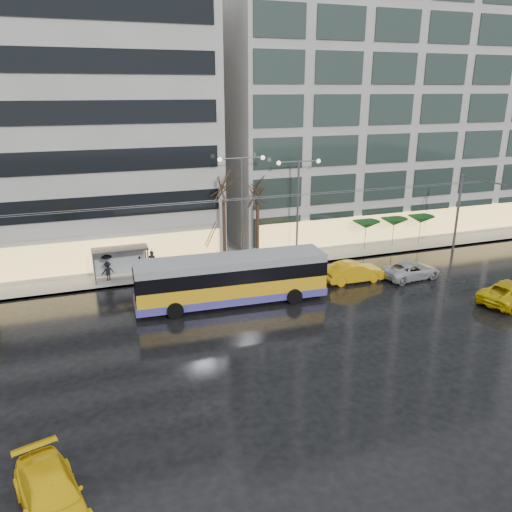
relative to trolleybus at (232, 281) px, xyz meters
name	(u,v)px	position (x,y,z in m)	size (l,w,h in m)	color
ground	(264,321)	(1.13, -3.51, -1.66)	(140.00, 140.00, 0.00)	black
sidewalk	(232,253)	(3.13, 10.49, -1.58)	(80.00, 10.00, 0.15)	gray
kerb	(249,271)	(3.13, 5.54, -1.58)	(80.00, 0.10, 0.15)	slate
building_left	(1,129)	(-14.87, 15.49, 9.49)	(34.00, 14.00, 22.00)	#9D9B96
building_right	(374,105)	(20.13, 15.49, 10.99)	(32.00, 14.00, 25.00)	#9D9B96
trolleybus	(232,281)	(0.00, 0.00, 0.00)	(13.33, 5.45, 6.12)	gold
catenary	(241,226)	(2.13, 4.43, 2.60)	(42.24, 5.12, 7.00)	#595B60
bus_shelter	(115,256)	(-7.25, 7.18, 0.30)	(4.20, 1.60, 2.51)	#595B60
street_lamp_near	(242,196)	(3.13, 7.29, 4.33)	(3.96, 0.36, 9.03)	#595B60
street_lamp_far	(298,195)	(8.13, 7.29, 4.06)	(3.96, 0.36, 8.53)	#595B60
tree_a	(223,183)	(1.63, 7.49, 5.43)	(3.20, 3.20, 8.40)	black
tree_b	(258,189)	(4.63, 7.69, 4.74)	(3.20, 3.20, 7.70)	black
parasol_a	(366,225)	(15.13, 7.49, 0.79)	(2.50, 2.50, 2.65)	#595B60
parasol_b	(394,222)	(18.13, 7.49, 0.79)	(2.50, 2.50, 2.65)	#595B60
parasol_c	(421,219)	(21.13, 7.49, 0.79)	(2.50, 2.50, 2.65)	#595B60
taxi_b	(354,272)	(10.12, 0.80, -0.87)	(1.66, 4.77, 1.57)	#F0A90C
taxi_c	(510,292)	(18.43, -6.32, -0.91)	(2.49, 5.39, 1.50)	gold
taxi_d	(51,496)	(-11.24, -15.41, -0.95)	(1.97, 4.85, 1.41)	yellow
sedan_silver	(411,270)	(14.75, -0.10, -1.00)	(2.20, 4.76, 1.32)	#B3B4B8
pedestrian_a	(152,257)	(-4.43, 7.33, -0.10)	(1.24, 1.25, 2.19)	black
pedestrian_b	(139,264)	(-5.42, 7.79, -0.75)	(0.89, 0.80, 1.51)	black
pedestrian_c	(107,267)	(-7.90, 6.97, -0.39)	(1.09, 1.00, 2.11)	black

